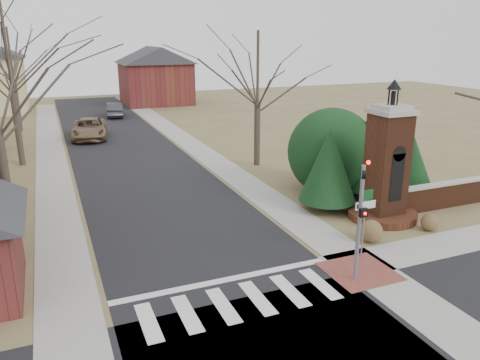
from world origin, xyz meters
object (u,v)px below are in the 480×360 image
sign_post (365,210)px  distant_car (115,110)px  traffic_signal_pole (361,212)px  pickup_truck (89,129)px  brick_gate_monument (386,174)px

sign_post → distant_car: 37.78m
traffic_signal_pole → pickup_truck: (-6.28, 28.51, -1.76)m
sign_post → traffic_signal_pole: bearing=-132.4°
pickup_truck → distant_car: 11.05m
traffic_signal_pole → distant_car: size_ratio=0.98×
sign_post → pickup_truck: 28.16m
sign_post → brick_gate_monument: bearing=41.4°
traffic_signal_pole → pickup_truck: bearing=102.4°
brick_gate_monument → distant_car: (-7.40, 34.55, -1.41)m
brick_gate_monument → pickup_truck: size_ratio=1.09×
sign_post → brick_gate_monument: size_ratio=0.42×
sign_post → distant_car: bearing=96.1°
distant_car → sign_post: bearing=103.5°
sign_post → distant_car: sign_post is taller
brick_gate_monument → distant_car: brick_gate_monument is taller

